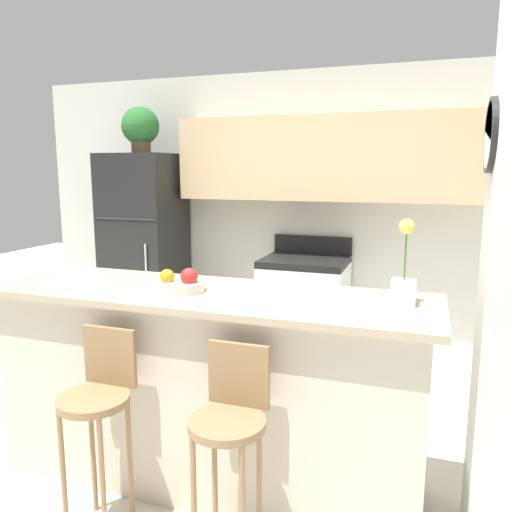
# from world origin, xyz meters

# --- Properties ---
(ground_plane) EXTENTS (14.00, 14.00, 0.00)m
(ground_plane) POSITION_xyz_m (0.00, 0.00, 0.00)
(ground_plane) COLOR beige
(wall_back) EXTENTS (5.60, 0.38, 2.55)m
(wall_back) POSITION_xyz_m (0.11, 2.20, 1.49)
(wall_back) COLOR silver
(wall_back) RESTS_ON ground_plane
(counter_bar) EXTENTS (2.33, 0.69, 1.06)m
(counter_bar) POSITION_xyz_m (0.00, 0.00, 0.53)
(counter_bar) COLOR beige
(counter_bar) RESTS_ON ground_plane
(refrigerator) EXTENTS (0.66, 0.67, 1.82)m
(refrigerator) POSITION_xyz_m (-1.52, 1.90, 0.91)
(refrigerator) COLOR black
(refrigerator) RESTS_ON ground_plane
(stove_range) EXTENTS (0.72, 0.63, 1.07)m
(stove_range) POSITION_xyz_m (0.06, 1.92, 0.46)
(stove_range) COLOR white
(stove_range) RESTS_ON ground_plane
(bar_stool_left) EXTENTS (0.32, 0.32, 0.95)m
(bar_stool_left) POSITION_xyz_m (-0.32, -0.48, 0.62)
(bar_stool_left) COLOR olive
(bar_stool_left) RESTS_ON ground_plane
(bar_stool_right) EXTENTS (0.32, 0.32, 0.95)m
(bar_stool_right) POSITION_xyz_m (0.32, -0.48, 0.62)
(bar_stool_right) COLOR olive
(bar_stool_right) RESTS_ON ground_plane
(potted_plant_on_fridge) EXTENTS (0.35, 0.35, 0.43)m
(potted_plant_on_fridge) POSITION_xyz_m (-1.52, 1.90, 2.06)
(potted_plant_on_fridge) COLOR brown
(potted_plant_on_fridge) RESTS_ON refrigerator
(orchid_vase) EXTENTS (0.11, 0.11, 0.40)m
(orchid_vase) POSITION_xyz_m (0.97, 0.08, 1.18)
(orchid_vase) COLOR white
(orchid_vase) RESTS_ON counter_bar
(fruit_bowl) EXTENTS (0.27, 0.27, 0.12)m
(fruit_bowl) POSITION_xyz_m (-0.13, -0.04, 1.10)
(fruit_bowl) COLOR silver
(fruit_bowl) RESTS_ON counter_bar
(trash_bin) EXTENTS (0.28, 0.28, 0.38)m
(trash_bin) POSITION_xyz_m (-0.97, 1.67, 0.19)
(trash_bin) COLOR black
(trash_bin) RESTS_ON ground_plane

